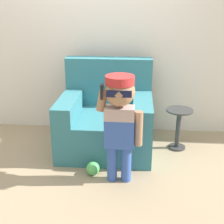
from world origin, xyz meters
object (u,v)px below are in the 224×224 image
side_table (178,125)px  toy_ball (93,168)px  armchair (107,119)px  person_child (120,113)px

side_table → toy_ball: bearing=-143.6°
armchair → person_child: bearing=-74.7°
toy_ball → armchair: bearing=83.5°
side_table → armchair: bearing=-178.4°
side_table → toy_ball: size_ratio=3.57×
armchair → person_child: 0.82m
armchair → side_table: size_ratio=2.13×
person_child → toy_ball: size_ratio=7.72×
person_child → side_table: 1.05m
person_child → armchair: bearing=105.3°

